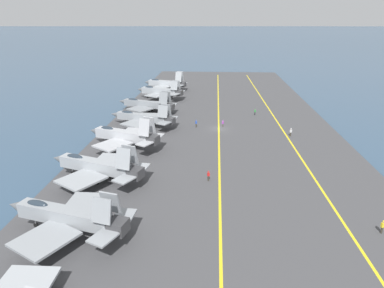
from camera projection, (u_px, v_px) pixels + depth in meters
name	position (u px, v px, depth m)	size (l,w,h in m)	color
ground_plane	(219.00, 130.00, 79.75)	(2000.00, 2000.00, 0.00)	#334C66
carrier_deck	(219.00, 129.00, 79.68)	(176.23, 53.36, 0.40)	#424244
deck_stripe_foul_line	(283.00, 130.00, 78.66)	(158.60, 0.36, 0.01)	yellow
deck_stripe_centerline	(219.00, 129.00, 79.60)	(158.60, 0.36, 0.01)	yellow
parked_jet_second	(67.00, 216.00, 39.92)	(14.13, 16.37, 6.26)	gray
parked_jet_third	(97.00, 166.00, 53.71)	(14.27, 16.93, 6.50)	#93999E
parked_jet_fourth	(124.00, 135.00, 66.64)	(14.15, 15.76, 6.90)	#A8AAAF
parked_jet_fifth	(143.00, 118.00, 80.09)	(12.55, 16.81, 5.86)	gray
parked_jet_sixth	(147.00, 104.00, 92.43)	(12.57, 17.01, 6.17)	gray
parked_jet_seventh	(160.00, 91.00, 107.12)	(12.33, 15.76, 6.22)	#93999E
parked_jet_eighth	(165.00, 83.00, 120.34)	(13.19, 15.66, 6.79)	#9EA3A8
crew_green_vest	(255.00, 112.00, 90.26)	(0.27, 0.39, 1.66)	#232328
crew_red_vest	(208.00, 175.00, 53.90)	(0.34, 0.43, 1.70)	#383328
crew_blue_vest	(196.00, 123.00, 80.17)	(0.35, 0.44, 1.81)	#383328
crew_purple_vest	(223.00, 123.00, 80.36)	(0.33, 0.42, 1.69)	#4C473D
crew_yellow_vest	(383.00, 226.00, 40.75)	(0.36, 0.44, 1.75)	#383328
crew_white_vest	(291.00, 132.00, 74.18)	(0.42, 0.46, 1.80)	#383328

